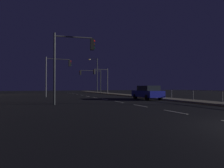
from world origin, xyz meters
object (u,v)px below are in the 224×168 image
object	(u,v)px
traffic_light_far_left	(57,69)
traffic_light_far_right	(72,55)
traffic_light_overhead_east	(91,76)
street_lamp_across_street	(96,72)
car	(147,92)
traffic_light_near_left	(101,76)

from	to	relation	value
traffic_light_far_left	traffic_light_far_right	xyz separation A→B (m)	(-0.14, -13.22, 0.02)
traffic_light_overhead_east	street_lamp_across_street	bearing A→B (deg)	61.05
traffic_light_far_right	street_lamp_across_street	size ratio (longest dim) A/B	0.71
car	traffic_light_near_left	world-z (taller)	traffic_light_near_left
car	traffic_light_far_right	bearing A→B (deg)	-162.04
traffic_light_overhead_east	street_lamp_across_street	xyz separation A→B (m)	(2.28, 4.11, 1.24)
car	traffic_light_far_left	distance (m)	13.95
traffic_light_near_left	traffic_light_far_right	bearing A→B (deg)	-114.57
traffic_light_far_left	traffic_light_near_left	size ratio (longest dim) A/B	1.15
traffic_light_near_left	street_lamp_across_street	distance (m)	9.29
traffic_light_near_left	street_lamp_across_street	bearing A→B (deg)	80.04
traffic_light_overhead_east	traffic_light_far_left	xyz separation A→B (m)	(-8.50, -12.12, 0.22)
car	traffic_light_overhead_east	bearing A→B (deg)	90.87
traffic_light_overhead_east	traffic_light_far_left	size ratio (longest dim) A/B	0.89
car	traffic_light_far_left	world-z (taller)	traffic_light_far_left
traffic_light_near_left	street_lamp_across_street	size ratio (longest dim) A/B	0.61
car	street_lamp_across_street	distance (m)	26.94
traffic_light_far_left	street_lamp_across_street	world-z (taller)	street_lamp_across_street
traffic_light_overhead_east	traffic_light_far_right	size ratio (longest dim) A/B	0.88
car	traffic_light_far_right	world-z (taller)	traffic_light_far_right
car	traffic_light_near_left	size ratio (longest dim) A/B	0.90
traffic_light_overhead_east	traffic_light_far_right	world-z (taller)	traffic_light_far_right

